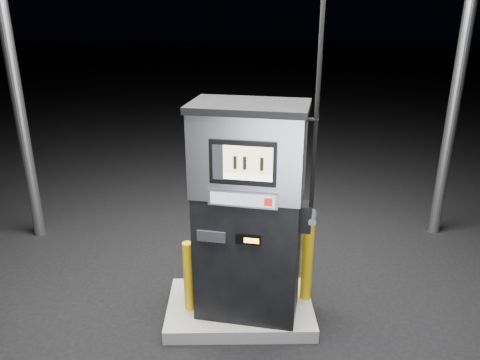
{
  "coord_description": "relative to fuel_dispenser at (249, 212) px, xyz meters",
  "views": [
    {
      "loc": [
        -0.07,
        -4.37,
        3.28
      ],
      "look_at": [
        -0.0,
        0.0,
        1.62
      ],
      "focal_mm": 35.0,
      "sensor_mm": 36.0,
      "label": 1
    }
  ],
  "objects": [
    {
      "name": "ground",
      "position": [
        -0.09,
        0.1,
        -1.31
      ],
      "size": [
        80.0,
        80.0,
        0.0
      ],
      "primitive_type": "plane",
      "color": "black",
      "rests_on": "ground"
    },
    {
      "name": "pump_island",
      "position": [
        -0.09,
        0.1,
        -1.24
      ],
      "size": [
        1.6,
        1.0,
        0.15
      ],
      "primitive_type": "cube",
      "color": "#61625D",
      "rests_on": "ground"
    },
    {
      "name": "fuel_dispenser",
      "position": [
        0.0,
        0.0,
        0.0
      ],
      "size": [
        1.31,
        0.89,
        4.7
      ],
      "rotation": [
        0.0,
        0.0,
        -0.21
      ],
      "color": "black",
      "rests_on": "pump_island"
    },
    {
      "name": "bollard_left",
      "position": [
        -0.64,
        0.01,
        -0.76
      ],
      "size": [
        0.14,
        0.14,
        0.8
      ],
      "primitive_type": "cylinder",
      "rotation": [
        0.0,
        0.0,
        -0.39
      ],
      "color": "#E2AE0C",
      "rests_on": "pump_island"
    },
    {
      "name": "bollard_right",
      "position": [
        0.65,
        0.2,
        -0.7
      ],
      "size": [
        0.14,
        0.14,
        0.93
      ],
      "primitive_type": "cylinder",
      "rotation": [
        0.0,
        0.0,
        0.15
      ],
      "color": "#E2AE0C",
      "rests_on": "pump_island"
    }
  ]
}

